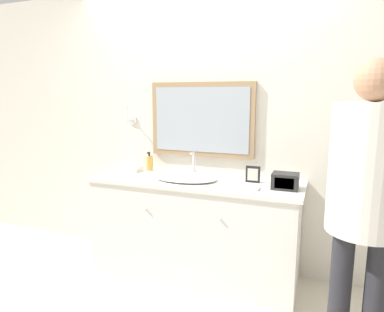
% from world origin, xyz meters
% --- Properties ---
extents(ground_plane, '(14.00, 14.00, 0.00)m').
position_xyz_m(ground_plane, '(0.00, 0.00, 0.00)').
color(ground_plane, beige).
extents(wall_back, '(8.00, 0.18, 2.55)m').
position_xyz_m(wall_back, '(-0.00, 0.64, 1.28)').
color(wall_back, silver).
rests_on(wall_back, ground_plane).
extents(vanity_counter, '(1.80, 0.60, 0.87)m').
position_xyz_m(vanity_counter, '(0.00, 0.31, 0.44)').
color(vanity_counter, silver).
rests_on(vanity_counter, ground_plane).
extents(sink_basin, '(0.55, 0.42, 0.21)m').
position_xyz_m(sink_basin, '(-0.07, 0.29, 0.89)').
color(sink_basin, white).
rests_on(sink_basin, vanity_counter).
extents(soap_bottle, '(0.07, 0.07, 0.18)m').
position_xyz_m(soap_bottle, '(-0.53, 0.50, 0.94)').
color(soap_bottle, gold).
rests_on(soap_bottle, vanity_counter).
extents(appliance_box, '(0.20, 0.16, 0.12)m').
position_xyz_m(appliance_box, '(0.75, 0.28, 0.93)').
color(appliance_box, black).
rests_on(appliance_box, vanity_counter).
extents(picture_frame, '(0.12, 0.01, 0.14)m').
position_xyz_m(picture_frame, '(0.48, 0.38, 0.94)').
color(picture_frame, black).
rests_on(picture_frame, vanity_counter).
extents(hand_towel_near_sink, '(0.20, 0.14, 0.04)m').
position_xyz_m(hand_towel_near_sink, '(-0.68, 0.41, 0.89)').
color(hand_towel_near_sink, white).
rests_on(hand_towel_near_sink, vanity_counter).
extents(metal_tray, '(0.18, 0.10, 0.01)m').
position_xyz_m(metal_tray, '(0.48, 0.18, 0.87)').
color(metal_tray, '#ADADB2').
rests_on(metal_tray, vanity_counter).
extents(person, '(0.41, 0.41, 1.76)m').
position_xyz_m(person, '(1.24, -0.30, 1.09)').
color(person, '#232328').
rests_on(person, ground_plane).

